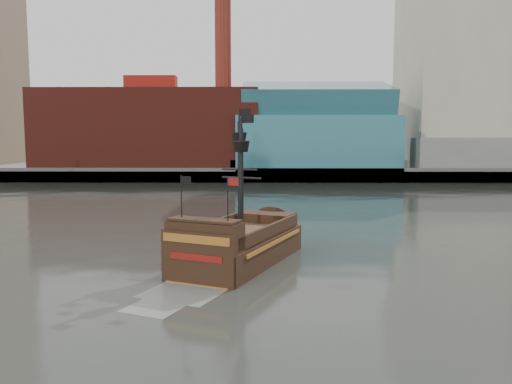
{
  "coord_description": "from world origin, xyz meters",
  "views": [
    {
      "loc": [
        -0.41,
        -26.65,
        7.69
      ],
      "look_at": [
        -0.78,
        8.33,
        4.0
      ],
      "focal_mm": 35.0,
      "sensor_mm": 36.0,
      "label": 1
    }
  ],
  "objects": [
    {
      "name": "pirate_ship",
      "position": [
        -1.78,
        3.89,
        0.94
      ],
      "size": [
        9.16,
        14.36,
        10.36
      ],
      "rotation": [
        0.0,
        0.0,
        -0.4
      ],
      "color": "black",
      "rests_on": "ground"
    },
    {
      "name": "promenade_far",
      "position": [
        0.0,
        92.0,
        1.0
      ],
      "size": [
        220.0,
        60.0,
        2.0
      ],
      "primitive_type": "cube",
      "color": "slate",
      "rests_on": "ground"
    },
    {
      "name": "seawall",
      "position": [
        0.0,
        62.5,
        1.3
      ],
      "size": [
        220.0,
        1.0,
        2.6
      ],
      "primitive_type": "cube",
      "color": "#4C4C49",
      "rests_on": "ground"
    },
    {
      "name": "skyline",
      "position": [
        5.21,
        84.56,
        24.55
      ],
      "size": [
        149.0,
        45.0,
        62.0
      ],
      "color": "brown",
      "rests_on": "promenade_far"
    },
    {
      "name": "ground",
      "position": [
        0.0,
        0.0,
        0.0
      ],
      "size": [
        400.0,
        400.0,
        0.0
      ],
      "primitive_type": "plane",
      "color": "#262823",
      "rests_on": "ground"
    }
  ]
}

